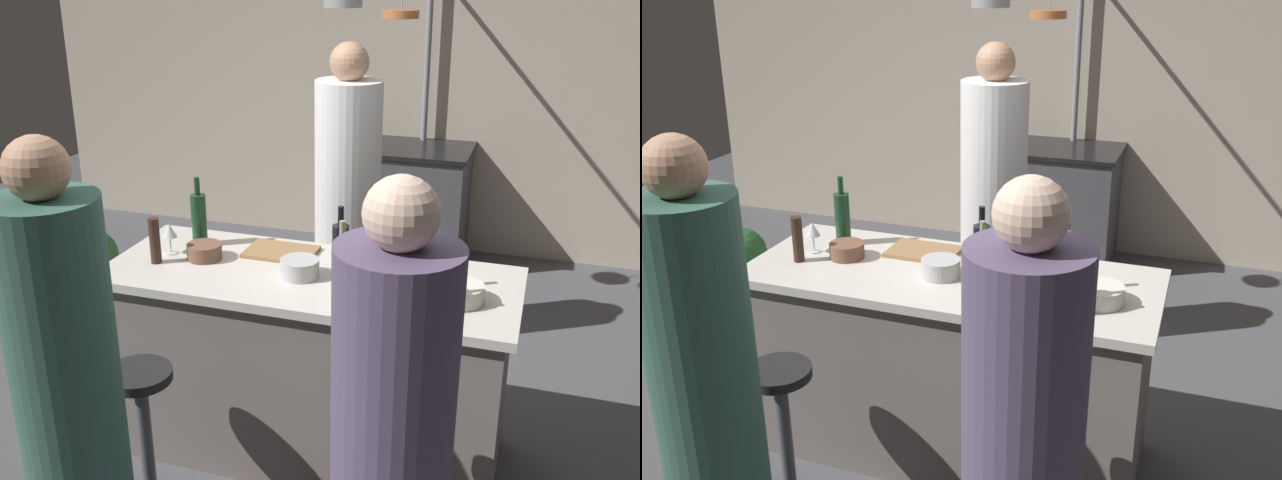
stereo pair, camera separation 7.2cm
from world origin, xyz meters
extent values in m
plane|color=#4C4C51|center=(0.00, 0.00, 0.00)|extent=(9.00, 9.00, 0.00)
cube|color=#BCAD99|center=(0.00, 2.85, 1.30)|extent=(6.40, 0.16, 2.60)
cube|color=slate|center=(0.00, 0.00, 0.43)|extent=(1.72, 0.66, 0.86)
cube|color=beige|center=(0.00, 0.00, 0.88)|extent=(1.80, 0.72, 0.04)
cube|color=#47474C|center=(0.00, 2.45, 0.43)|extent=(0.76, 0.60, 0.86)
cube|color=black|center=(0.00, 2.45, 0.88)|extent=(0.80, 0.64, 0.03)
cylinder|color=white|center=(-0.14, 1.07, 0.78)|extent=(0.37, 0.37, 1.57)
sphere|color=tan|center=(-0.14, 1.07, 1.66)|extent=(0.21, 0.21, 0.21)
cylinder|color=black|center=(0.55, -0.62, 0.66)|extent=(0.26, 0.26, 0.04)
sphere|color=beige|center=(0.59, -1.01, 1.57)|extent=(0.20, 0.20, 0.20)
cylinder|color=#4C4C51|center=(-0.49, -0.62, 0.33)|extent=(0.06, 0.06, 0.62)
cylinder|color=black|center=(-0.49, -0.62, 0.66)|extent=(0.26, 0.26, 0.04)
cylinder|color=#33594C|center=(-0.52, -0.99, 0.75)|extent=(0.36, 0.36, 1.49)
sphere|color=tan|center=(-0.52, -0.99, 1.58)|extent=(0.20, 0.20, 0.20)
cylinder|color=gray|center=(0.00, 2.70, 1.07)|extent=(0.04, 0.04, 2.15)
cylinder|color=gray|center=(-0.30, 1.49, 1.94)|extent=(0.23, 0.23, 0.04)
cylinder|color=#B26638|center=(0.05, 1.46, 1.89)|extent=(0.21, 0.21, 0.04)
cylinder|color=brown|center=(-1.89, 1.03, 0.08)|extent=(0.24, 0.24, 0.16)
sphere|color=#2D6633|center=(-1.89, 1.03, 0.34)|extent=(0.36, 0.36, 0.36)
cube|color=#997047|center=(-0.20, 0.17, 0.91)|extent=(0.32, 0.22, 0.02)
cylinder|color=#382319|center=(-0.69, -0.10, 1.01)|extent=(0.05, 0.05, 0.21)
cylinder|color=brown|center=(0.50, -0.01, 1.01)|extent=(0.07, 0.07, 0.22)
cylinder|color=brown|center=(0.50, -0.01, 1.16)|extent=(0.03, 0.03, 0.08)
cylinder|color=#B78C8E|center=(0.53, -0.23, 1.01)|extent=(0.07, 0.07, 0.23)
cylinder|color=#B78C8E|center=(0.53, -0.23, 1.17)|extent=(0.03, 0.03, 0.08)
cylinder|color=gray|center=(0.18, -0.10, 1.00)|extent=(0.07, 0.07, 0.21)
cylinder|color=gray|center=(0.18, -0.10, 1.15)|extent=(0.03, 0.03, 0.08)
cylinder|color=#193D23|center=(-0.60, 0.16, 1.02)|extent=(0.07, 0.07, 0.25)
cylinder|color=#193D23|center=(-0.60, 0.16, 1.19)|extent=(0.03, 0.03, 0.08)
cylinder|color=black|center=(0.13, 0.03, 1.01)|extent=(0.07, 0.07, 0.22)
cylinder|color=black|center=(0.13, 0.03, 1.17)|extent=(0.03, 0.03, 0.08)
cylinder|color=silver|center=(-0.68, 0.02, 0.90)|extent=(0.06, 0.06, 0.01)
cylinder|color=silver|center=(-0.68, 0.02, 0.94)|extent=(0.01, 0.01, 0.07)
cone|color=silver|center=(-0.68, 0.02, 1.01)|extent=(0.07, 0.07, 0.06)
cylinder|color=silver|center=(0.37, 0.12, 0.90)|extent=(0.06, 0.06, 0.01)
cylinder|color=silver|center=(0.37, 0.12, 0.94)|extent=(0.01, 0.01, 0.07)
cone|color=silver|center=(0.37, 0.12, 1.01)|extent=(0.07, 0.07, 0.06)
cylinder|color=silver|center=(0.65, -0.07, 0.94)|extent=(0.20, 0.20, 0.07)
cylinder|color=brown|center=(-0.51, 0.01, 0.94)|extent=(0.16, 0.16, 0.07)
cylinder|color=#B7B7BC|center=(-0.03, -0.04, 0.94)|extent=(0.17, 0.17, 0.08)
camera|label=1|loc=(0.93, -2.71, 2.16)|focal=40.53mm
camera|label=2|loc=(1.00, -2.68, 2.16)|focal=40.53mm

